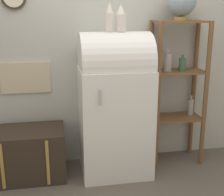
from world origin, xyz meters
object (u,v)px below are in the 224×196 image
object	(u,v)px
refrigerator	(115,102)
globe	(182,2)
vase_center	(121,19)
suitcase_trunk	(27,154)
vase_left	(109,18)

from	to	relation	value
refrigerator	globe	size ratio (longest dim) A/B	4.46
refrigerator	vase_center	bearing A→B (deg)	-1.37
suitcase_trunk	vase_center	distance (m)	1.67
vase_left	vase_center	xyz separation A→B (m)	(0.11, -0.00, -0.01)
vase_left	vase_center	distance (m)	0.11
suitcase_trunk	vase_left	xyz separation A→B (m)	(0.87, -0.02, 1.36)
suitcase_trunk	globe	distance (m)	2.24
refrigerator	vase_center	size ratio (longest dim) A/B	5.82
refrigerator	globe	xyz separation A→B (m)	(0.72, 0.12, 1.00)
globe	vase_left	xyz separation A→B (m)	(-0.77, -0.12, -0.15)
refrigerator	globe	world-z (taller)	globe
globe	vase_center	world-z (taller)	globe
suitcase_trunk	vase_left	distance (m)	1.62
suitcase_trunk	globe	bearing A→B (deg)	3.23
vase_left	globe	bearing A→B (deg)	8.51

